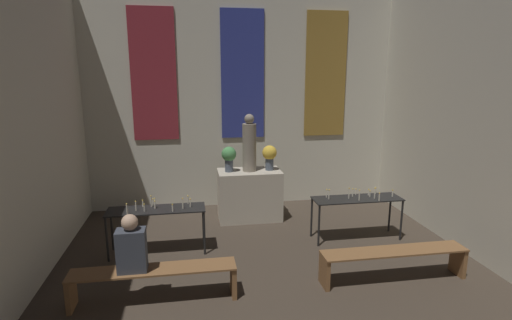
{
  "coord_description": "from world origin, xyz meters",
  "views": [
    {
      "loc": [
        -1.13,
        1.23,
        2.94
      ],
      "look_at": [
        0.0,
        8.04,
        1.4
      ],
      "focal_mm": 28.0,
      "sensor_mm": 36.0,
      "label": 1
    }
  ],
  "objects_px": {
    "altar": "(250,195)",
    "person_seated": "(131,246)",
    "flower_vase_left": "(229,156)",
    "statue": "(249,145)",
    "pew_back_left": "(154,277)",
    "candle_rack_left": "(157,214)",
    "flower_vase_right": "(269,155)",
    "candle_rack_right": "(357,202)",
    "pew_back_right": "(394,258)"
  },
  "relations": [
    {
      "from": "candle_rack_left",
      "to": "flower_vase_right",
      "type": "bearing_deg",
      "value": 31.34
    },
    {
      "from": "altar",
      "to": "flower_vase_left",
      "type": "xyz_separation_m",
      "value": [
        -0.41,
        0.0,
        0.81
      ]
    },
    {
      "from": "pew_back_left",
      "to": "pew_back_right",
      "type": "relative_size",
      "value": 1.0
    },
    {
      "from": "statue",
      "to": "flower_vase_right",
      "type": "distance_m",
      "value": 0.46
    },
    {
      "from": "flower_vase_right",
      "to": "statue",
      "type": "bearing_deg",
      "value": 180.0
    },
    {
      "from": "candle_rack_left",
      "to": "pew_back_right",
      "type": "xyz_separation_m",
      "value": [
        3.38,
        -1.48,
        -0.33
      ]
    },
    {
      "from": "flower_vase_right",
      "to": "altar",
      "type": "bearing_deg",
      "value": 180.0
    },
    {
      "from": "flower_vase_right",
      "to": "candle_rack_right",
      "type": "relative_size",
      "value": 0.32
    },
    {
      "from": "candle_rack_left",
      "to": "person_seated",
      "type": "bearing_deg",
      "value": -97.42
    },
    {
      "from": "candle_rack_right",
      "to": "pew_back_left",
      "type": "xyz_separation_m",
      "value": [
        -3.39,
        -1.48,
        -0.33
      ]
    },
    {
      "from": "altar",
      "to": "pew_back_left",
      "type": "bearing_deg",
      "value": -120.91
    },
    {
      "from": "flower_vase_left",
      "to": "pew_back_left",
      "type": "distance_m",
      "value": 3.19
    },
    {
      "from": "candle_rack_left",
      "to": "person_seated",
      "type": "xyz_separation_m",
      "value": [
        -0.19,
        -1.48,
        0.12
      ]
    },
    {
      "from": "flower_vase_left",
      "to": "candle_rack_right",
      "type": "xyz_separation_m",
      "value": [
        2.13,
        -1.3,
        -0.63
      ]
    },
    {
      "from": "candle_rack_right",
      "to": "person_seated",
      "type": "height_order",
      "value": "person_seated"
    },
    {
      "from": "person_seated",
      "to": "altar",
      "type": "bearing_deg",
      "value": 55.38
    },
    {
      "from": "statue",
      "to": "candle_rack_right",
      "type": "bearing_deg",
      "value": -36.89
    },
    {
      "from": "pew_back_left",
      "to": "person_seated",
      "type": "xyz_separation_m",
      "value": [
        -0.25,
        0.0,
        0.45
      ]
    },
    {
      "from": "candle_rack_left",
      "to": "pew_back_left",
      "type": "bearing_deg",
      "value": -87.62
    },
    {
      "from": "statue",
      "to": "person_seated",
      "type": "bearing_deg",
      "value": -124.62
    },
    {
      "from": "flower_vase_left",
      "to": "altar",
      "type": "bearing_deg",
      "value": 0.0
    },
    {
      "from": "altar",
      "to": "pew_back_right",
      "type": "xyz_separation_m",
      "value": [
        1.66,
        -2.77,
        -0.16
      ]
    },
    {
      "from": "flower_vase_right",
      "to": "person_seated",
      "type": "height_order",
      "value": "flower_vase_right"
    },
    {
      "from": "candle_rack_right",
      "to": "statue",
      "type": "bearing_deg",
      "value": 143.11
    },
    {
      "from": "pew_back_right",
      "to": "candle_rack_left",
      "type": "bearing_deg",
      "value": 156.4
    },
    {
      "from": "altar",
      "to": "person_seated",
      "type": "distance_m",
      "value": 3.38
    },
    {
      "from": "flower_vase_left",
      "to": "flower_vase_right",
      "type": "height_order",
      "value": "same"
    },
    {
      "from": "flower_vase_right",
      "to": "pew_back_right",
      "type": "distance_m",
      "value": 3.19
    },
    {
      "from": "statue",
      "to": "person_seated",
      "type": "relative_size",
      "value": 1.5
    },
    {
      "from": "person_seated",
      "to": "flower_vase_left",
      "type": "bearing_deg",
      "value": 61.45
    },
    {
      "from": "statue",
      "to": "pew_back_left",
      "type": "distance_m",
      "value": 3.44
    },
    {
      "from": "flower_vase_left",
      "to": "pew_back_right",
      "type": "relative_size",
      "value": 0.24
    },
    {
      "from": "flower_vase_left",
      "to": "flower_vase_right",
      "type": "relative_size",
      "value": 1.0
    },
    {
      "from": "altar",
      "to": "pew_back_left",
      "type": "height_order",
      "value": "altar"
    },
    {
      "from": "candle_rack_right",
      "to": "person_seated",
      "type": "xyz_separation_m",
      "value": [
        -3.64,
        -1.48,
        0.12
      ]
    },
    {
      "from": "candle_rack_right",
      "to": "flower_vase_right",
      "type": "bearing_deg",
      "value": 135.55
    },
    {
      "from": "altar",
      "to": "person_seated",
      "type": "bearing_deg",
      "value": -124.62
    },
    {
      "from": "statue",
      "to": "person_seated",
      "type": "distance_m",
      "value": 3.45
    },
    {
      "from": "candle_rack_left",
      "to": "candle_rack_right",
      "type": "xyz_separation_m",
      "value": [
        3.45,
        0.0,
        0.0
      ]
    },
    {
      "from": "candle_rack_left",
      "to": "pew_back_left",
      "type": "xyz_separation_m",
      "value": [
        0.06,
        -1.48,
        -0.33
      ]
    },
    {
      "from": "flower_vase_right",
      "to": "candle_rack_right",
      "type": "height_order",
      "value": "flower_vase_right"
    },
    {
      "from": "altar",
      "to": "candle_rack_left",
      "type": "relative_size",
      "value": 0.79
    },
    {
      "from": "altar",
      "to": "candle_rack_right",
      "type": "xyz_separation_m",
      "value": [
        1.73,
        -1.3,
        0.17
      ]
    },
    {
      "from": "flower_vase_right",
      "to": "pew_back_left",
      "type": "relative_size",
      "value": 0.24
    },
    {
      "from": "flower_vase_left",
      "to": "candle_rack_right",
      "type": "bearing_deg",
      "value": -31.29
    },
    {
      "from": "pew_back_left",
      "to": "person_seated",
      "type": "distance_m",
      "value": 0.52
    },
    {
      "from": "statue",
      "to": "flower_vase_right",
      "type": "xyz_separation_m",
      "value": [
        0.41,
        0.0,
        -0.22
      ]
    },
    {
      "from": "pew_back_left",
      "to": "altar",
      "type": "bearing_deg",
      "value": 59.09
    },
    {
      "from": "candle_rack_left",
      "to": "pew_back_right",
      "type": "bearing_deg",
      "value": -23.6
    },
    {
      "from": "flower_vase_left",
      "to": "candle_rack_right",
      "type": "distance_m",
      "value": 2.57
    }
  ]
}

